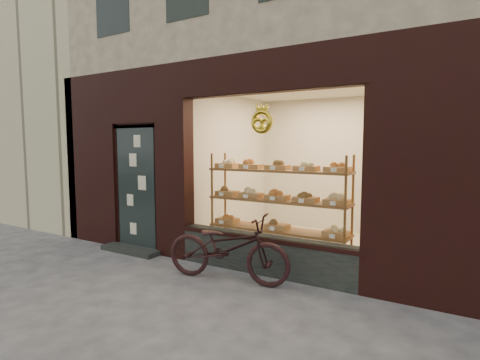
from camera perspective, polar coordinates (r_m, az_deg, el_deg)
The scene contains 4 objects.
ground at distance 4.22m, azimuth -16.55°, elevation -20.68°, with size 90.00×90.00×0.00m, color #444449.
neighbor_left at distance 15.03m, azimuth -26.85°, elevation 15.05°, with size 12.00×7.00×9.00m, color beige.
display_shelf at distance 5.69m, azimuth 5.74°, elevation -4.18°, with size 2.20×0.45×1.70m.
bicycle at distance 5.11m, azimuth -1.95°, elevation -10.25°, with size 0.61×1.75×0.92m, color black.
Camera 1 is at (2.82, -2.54, 1.84)m, focal length 28.00 mm.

